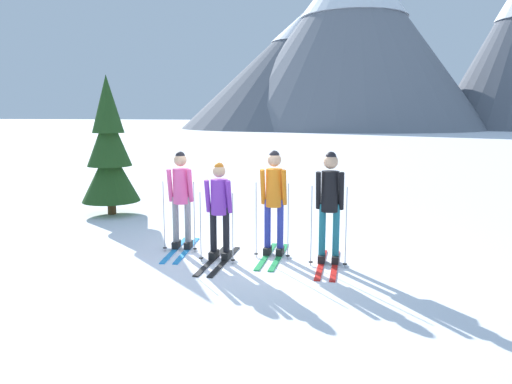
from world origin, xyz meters
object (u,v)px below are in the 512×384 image
Objects in this scene: skier_in_purple at (219,208)px; skier_in_black at (330,200)px; skier_in_orange at (274,198)px; skier_in_pink at (181,194)px; pine_tree_near at (109,152)px.

skier_in_purple is 1.79m from skier_in_black.
skier_in_purple is 0.95× the size of skier_in_orange.
skier_in_black reaches higher than skier_in_pink.
pine_tree_near is (-4.62, 2.33, 0.51)m from skier_in_orange.
skier_in_black is 0.55× the size of pine_tree_near.
skier_in_black is at bearing -24.25° from pine_tree_near.
pine_tree_near is (-5.58, 2.51, 0.48)m from skier_in_black.
pine_tree_near is (-2.94, 2.37, 0.52)m from skier_in_pink.
skier_in_purple is at bearing -26.86° from skier_in_pink.
skier_in_purple is 0.94m from skier_in_orange.
skier_in_orange is at bearing 1.37° from skier_in_pink.
pine_tree_near reaches higher than skier_in_black.
skier_in_orange is 0.99× the size of skier_in_black.
skier_in_pink is at bearing -38.92° from pine_tree_near.
pine_tree_near is (-3.82, 2.82, 0.64)m from skier_in_purple.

